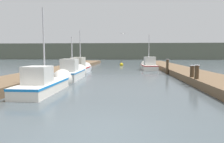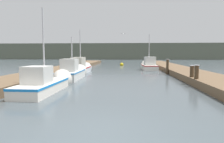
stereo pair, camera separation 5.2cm
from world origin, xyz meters
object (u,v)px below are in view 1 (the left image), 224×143
Objects in this scene: fishing_boat_1 at (73,72)px; channel_buoy at (121,65)px; fishing_boat_3 at (148,65)px; mooring_piling_2 at (197,76)px; mooring_piling_1 at (167,68)px; mooring_piling_3 at (167,67)px; seagull_lead at (123,34)px; fishing_boat_0 at (47,83)px; mooring_piling_0 at (192,75)px; fishing_boat_2 at (80,68)px.

channel_buoy is at bearing 77.23° from fishing_boat_1.
mooring_piling_2 is (1.44, -12.53, 0.16)m from fishing_boat_3.
mooring_piling_2 reaches higher than mooring_piling_1.
fishing_boat_3 is 5.69m from mooring_piling_3.
fishing_boat_0 is at bearing 63.87° from seagull_lead.
mooring_piling_1 is 0.90× the size of channel_buoy.
mooring_piling_3 is 1.33× the size of channel_buoy.
mooring_piling_2 is 0.91× the size of mooring_piling_3.
fishing_boat_0 is 5.09m from fishing_boat_1.
fishing_boat_3 reaches higher than fishing_boat_1.
mooring_piling_3 is at bearing 93.08° from mooring_piling_0.
fishing_boat_1 is 8.61m from mooring_piling_0.
mooring_piling_3 is (-0.38, -1.86, 0.23)m from mooring_piling_1.
mooring_piling_0 is (8.64, -6.60, 0.09)m from fishing_boat_2.
fishing_boat_2 reaches higher than fishing_boat_0.
fishing_boat_3 is 4.67× the size of channel_buoy.
fishing_boat_0 reaches higher than mooring_piling_2.
mooring_piling_0 is (8.27, -2.42, 0.12)m from fishing_boat_1.
seagull_lead is (-3.02, -3.85, 3.42)m from fishing_boat_3.
fishing_boat_2 reaches higher than mooring_piling_2.
channel_buoy is at bearing -94.13° from seagull_lead.
mooring_piling_3 is 5.53m from seagull_lead.
mooring_piling_2 is (8.19, 1.73, 0.25)m from fishing_boat_0.
fishing_boat_2 is at bearing -171.65° from mooring_piling_1.
seagull_lead is (3.73, 10.41, 3.51)m from fishing_boat_0.
fishing_boat_3 is at bearing 112.41° from mooring_piling_1.
mooring_piling_3 is at bearing -4.15° from fishing_boat_2.
fishing_boat_1 is at bearing -127.62° from fishing_boat_3.
mooring_piling_3 reaches higher than mooring_piling_1.
fishing_boat_1 is 4.20m from fishing_boat_2.
mooring_piling_1 is 1.91m from mooring_piling_3.
fishing_boat_1 is 16.46m from channel_buoy.
mooring_piling_1 is (0.06, 7.88, -0.12)m from mooring_piling_0.
mooring_piling_2 is 2.31× the size of seagull_lead.
mooring_piling_2 is at bearing -75.92° from channel_buoy.
channel_buoy is (-3.45, 6.95, -0.33)m from fishing_boat_3.
fishing_boat_3 is 3.87× the size of mooring_piling_2.
fishing_boat_0 reaches higher than channel_buoy.
fishing_boat_2 reaches higher than seagull_lead.
mooring_piling_1 is 0.74× the size of mooring_piling_2.
mooring_piling_3 is at bearing 48.39° from fishing_boat_0.
fishing_boat_2 is 10.87m from mooring_piling_0.
fishing_boat_1 is 4.88× the size of mooring_piling_1.
fishing_boat_1 is 3.64× the size of mooring_piling_2.
fishing_boat_1 reaches higher than mooring_piling_0.
mooring_piling_2 is 1.21× the size of channel_buoy.
seagull_lead reaches higher than mooring_piling_0.
mooring_piling_3 reaches higher than mooring_piling_2.
fishing_boat_3 reaches higher than seagull_lead.
fishing_boat_1 is 8.40× the size of seagull_lead.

